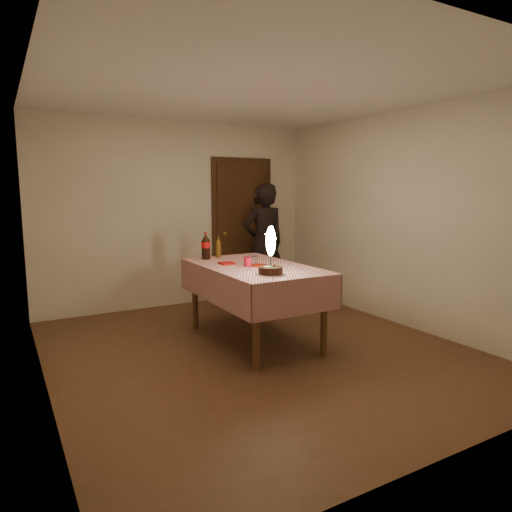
# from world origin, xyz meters

# --- Properties ---
(ground) EXTENTS (4.00, 4.50, 0.01)m
(ground) POSITION_xyz_m (0.00, 0.00, 0.00)
(ground) COLOR brown
(ground) RESTS_ON ground
(room_shell) EXTENTS (4.04, 4.54, 2.62)m
(room_shell) POSITION_xyz_m (0.03, 0.08, 1.65)
(room_shell) COLOR silver
(room_shell) RESTS_ON ground
(dining_table) EXTENTS (1.02, 1.72, 0.84)m
(dining_table) POSITION_xyz_m (0.12, 0.29, 0.73)
(dining_table) COLOR brown
(dining_table) RESTS_ON ground
(birthday_cake) EXTENTS (0.29, 0.29, 0.47)m
(birthday_cake) POSITION_xyz_m (-0.00, -0.25, 0.98)
(birthday_cake) COLOR white
(birthday_cake) RESTS_ON dining_table
(red_plate) EXTENTS (0.22, 0.22, 0.01)m
(red_plate) POSITION_xyz_m (0.15, 0.25, 0.85)
(red_plate) COLOR #AA1C0B
(red_plate) RESTS_ON dining_table
(red_cup) EXTENTS (0.08, 0.08, 0.10)m
(red_cup) POSITION_xyz_m (0.03, 0.27, 0.89)
(red_cup) COLOR red
(red_cup) RESTS_ON dining_table
(clear_cup) EXTENTS (0.07, 0.07, 0.09)m
(clear_cup) POSITION_xyz_m (0.17, 0.36, 0.89)
(clear_cup) COLOR silver
(clear_cup) RESTS_ON dining_table
(napkin_stack) EXTENTS (0.15, 0.15, 0.02)m
(napkin_stack) POSITION_xyz_m (-0.10, 0.51, 0.85)
(napkin_stack) COLOR #A51312
(napkin_stack) RESTS_ON dining_table
(cola_bottle) EXTENTS (0.10, 0.10, 0.32)m
(cola_bottle) POSITION_xyz_m (-0.15, 0.96, 0.99)
(cola_bottle) COLOR black
(cola_bottle) RESTS_ON dining_table
(amber_bottle_left) EXTENTS (0.06, 0.06, 0.25)m
(amber_bottle_left) POSITION_xyz_m (0.03, 1.01, 0.96)
(amber_bottle_left) COLOR #5B3E0F
(amber_bottle_left) RESTS_ON dining_table
(photographer) EXTENTS (0.66, 0.47, 1.75)m
(photographer) POSITION_xyz_m (1.09, 1.73, 0.87)
(photographer) COLOR black
(photographer) RESTS_ON ground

